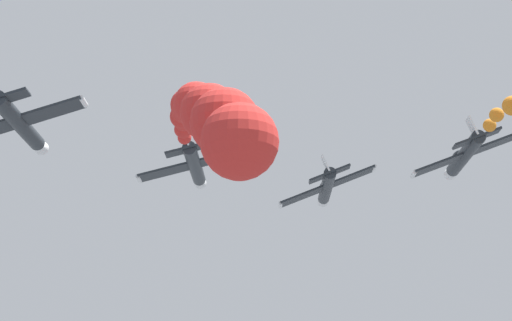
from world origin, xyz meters
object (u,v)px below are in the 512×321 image
airplane_lead (326,187)px  airplane_left_outer (19,123)px  airplane_left_inner (195,165)px  airplane_right_inner (464,155)px

airplane_lead → airplane_left_outer: size_ratio=1.00×
airplane_left_inner → airplane_left_outer: size_ratio=1.00×
airplane_right_inner → airplane_left_outer: (-32.65, -10.81, -0.93)m
airplane_lead → airplane_left_outer: airplane_lead is taller
airplane_right_inner → airplane_left_outer: bearing=-161.7°
airplane_right_inner → airplane_left_inner: bearing=178.3°
airplane_lead → airplane_left_outer: 29.69m
airplane_left_inner → airplane_right_inner: airplane_right_inner is taller
airplane_lead → airplane_left_inner: (-11.30, -8.31, -0.35)m
airplane_left_outer → airplane_lead: bearing=41.7°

